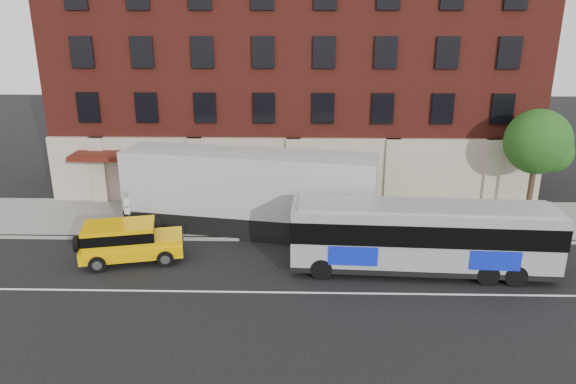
{
  "coord_description": "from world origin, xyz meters",
  "views": [
    {
      "loc": [
        0.43,
        -19.55,
        11.09
      ],
      "look_at": [
        -0.18,
        5.5,
        2.84
      ],
      "focal_mm": 33.25,
      "sensor_mm": 36.0,
      "label": 1
    }
  ],
  "objects_px": {
    "street_tree": "(538,144)",
    "city_bus": "(422,235)",
    "yellow_suv": "(127,240)",
    "shipping_container": "(249,194)",
    "sign_pole": "(128,212)"
  },
  "relations": [
    {
      "from": "sign_pole",
      "to": "street_tree",
      "type": "distance_m",
      "value": 22.49
    },
    {
      "from": "street_tree",
      "to": "yellow_suv",
      "type": "height_order",
      "value": "street_tree"
    },
    {
      "from": "street_tree",
      "to": "shipping_container",
      "type": "distance_m",
      "value": 16.17
    },
    {
      "from": "sign_pole",
      "to": "city_bus",
      "type": "bearing_deg",
      "value": -13.65
    },
    {
      "from": "city_bus",
      "to": "shipping_container",
      "type": "relative_size",
      "value": 0.88
    },
    {
      "from": "yellow_suv",
      "to": "shipping_container",
      "type": "bearing_deg",
      "value": 34.5
    },
    {
      "from": "city_bus",
      "to": "yellow_suv",
      "type": "distance_m",
      "value": 13.7
    },
    {
      "from": "sign_pole",
      "to": "street_tree",
      "type": "bearing_deg",
      "value": 8.61
    },
    {
      "from": "street_tree",
      "to": "sign_pole",
      "type": "bearing_deg",
      "value": -171.39
    },
    {
      "from": "sign_pole",
      "to": "street_tree",
      "type": "relative_size",
      "value": 0.4
    },
    {
      "from": "shipping_container",
      "to": "yellow_suv",
      "type": "bearing_deg",
      "value": -145.5
    },
    {
      "from": "street_tree",
      "to": "yellow_suv",
      "type": "bearing_deg",
      "value": -164.07
    },
    {
      "from": "street_tree",
      "to": "city_bus",
      "type": "distance_m",
      "value": 10.57
    },
    {
      "from": "city_bus",
      "to": "shipping_container",
      "type": "bearing_deg",
      "value": 151.29
    },
    {
      "from": "sign_pole",
      "to": "city_bus",
      "type": "height_order",
      "value": "city_bus"
    }
  ]
}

